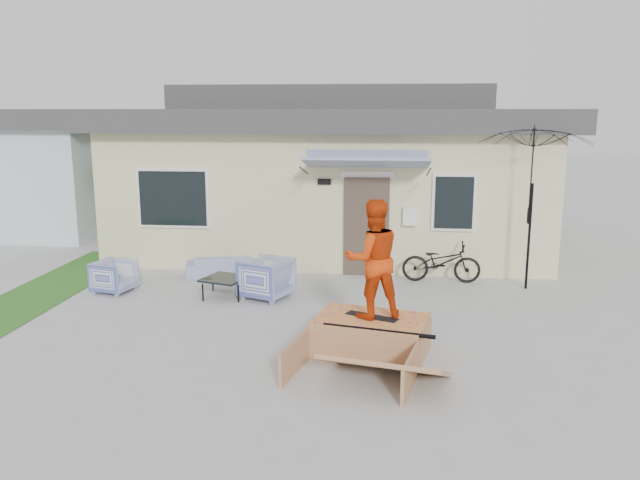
# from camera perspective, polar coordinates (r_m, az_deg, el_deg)

# --- Properties ---
(ground) EXTENTS (90.00, 90.00, 0.00)m
(ground) POSITION_cam_1_polar(r_m,az_deg,el_deg) (9.50, -3.02, -9.87)
(ground) COLOR #A6A6A6
(ground) RESTS_ON ground
(grass_strip) EXTENTS (1.40, 8.00, 0.01)m
(grass_strip) POSITION_cam_1_polar(r_m,az_deg,el_deg) (13.08, -24.69, -4.86)
(grass_strip) COLOR #295F1F
(grass_strip) RESTS_ON ground
(house) EXTENTS (10.80, 8.49, 4.10)m
(house) POSITION_cam_1_polar(r_m,az_deg,el_deg) (16.85, 1.27, 6.41)
(house) COLOR beige
(house) RESTS_ON ground
(neighbor_house) EXTENTS (8.60, 7.60, 3.50)m
(neighbor_house) POSITION_cam_1_polar(r_m,az_deg,el_deg) (22.27, -26.41, 6.09)
(neighbor_house) COLOR silver
(neighbor_house) RESTS_ON ground
(loveseat) EXTENTS (1.61, 0.78, 0.60)m
(loveseat) POSITION_cam_1_polar(r_m,az_deg,el_deg) (13.61, -8.68, -1.99)
(loveseat) COLOR #394994
(loveseat) RESTS_ON ground
(armchair_left) EXTENTS (0.78, 0.81, 0.70)m
(armchair_left) POSITION_cam_1_polar(r_m,az_deg,el_deg) (12.88, -18.09, -3.01)
(armchair_left) COLOR #394994
(armchair_left) RESTS_ON ground
(armchair_right) EXTENTS (1.03, 1.06, 0.85)m
(armchair_right) POSITION_cam_1_polar(r_m,az_deg,el_deg) (11.90, -4.89, -3.28)
(armchair_right) COLOR #394994
(armchair_right) RESTS_ON ground
(coffee_table) EXTENTS (0.95, 0.95, 0.37)m
(coffee_table) POSITION_cam_1_polar(r_m,az_deg,el_deg) (12.15, -8.55, -4.22)
(coffee_table) COLOR black
(coffee_table) RESTS_ON ground
(bicycle) EXTENTS (1.61, 0.60, 1.02)m
(bicycle) POSITION_cam_1_polar(r_m,az_deg,el_deg) (13.19, 10.89, -1.58)
(bicycle) COLOR black
(bicycle) RESTS_ON ground
(patio_umbrella) EXTENTS (2.70, 2.62, 2.20)m
(patio_umbrella) POSITION_cam_1_polar(r_m,az_deg,el_deg) (12.90, 18.54, 3.33)
(patio_umbrella) COLOR black
(patio_umbrella) RESTS_ON ground
(skate_ramp) EXTENTS (1.99, 2.38, 0.52)m
(skate_ramp) POSITION_cam_1_polar(r_m,az_deg,el_deg) (9.33, 4.59, -8.59)
(skate_ramp) COLOR #A06E48
(skate_ramp) RESTS_ON ground
(skateboard) EXTENTS (0.80, 0.51, 0.05)m
(skateboard) POSITION_cam_1_polar(r_m,az_deg,el_deg) (9.28, 4.70, -6.83)
(skateboard) COLOR black
(skateboard) RESTS_ON skate_ramp
(skater) EXTENTS (1.00, 0.89, 1.72)m
(skater) POSITION_cam_1_polar(r_m,az_deg,el_deg) (9.04, 4.79, -1.52)
(skater) COLOR red
(skater) RESTS_ON skateboard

